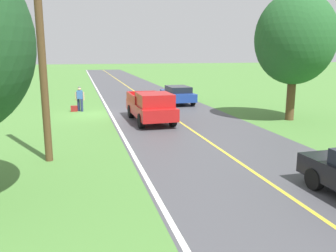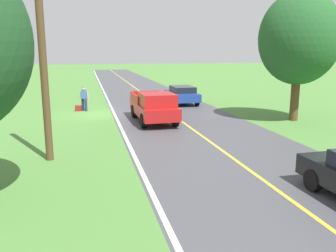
# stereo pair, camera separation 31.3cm
# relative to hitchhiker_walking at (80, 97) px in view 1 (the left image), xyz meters

# --- Properties ---
(ground_plane) EXTENTS (200.00, 200.00, 0.00)m
(ground_plane) POSITION_rel_hitchhiker_walking_xyz_m (-0.93, 1.59, -0.98)
(ground_plane) COLOR #4C7F38
(road_surface) EXTENTS (7.84, 120.00, 0.00)m
(road_surface) POSITION_rel_hitchhiker_walking_xyz_m (-5.69, 1.59, -0.98)
(road_surface) COLOR #47474C
(road_surface) RESTS_ON ground
(lane_edge_line) EXTENTS (0.16, 117.60, 0.00)m
(lane_edge_line) POSITION_rel_hitchhiker_walking_xyz_m (-1.95, 1.59, -0.98)
(lane_edge_line) COLOR silver
(lane_edge_line) RESTS_ON ground
(lane_centre_line) EXTENTS (0.14, 117.60, 0.00)m
(lane_centre_line) POSITION_rel_hitchhiker_walking_xyz_m (-5.69, 1.59, -0.98)
(lane_centre_line) COLOR gold
(lane_centre_line) RESTS_ON ground
(hitchhiker_walking) EXTENTS (0.62, 0.52, 1.75)m
(hitchhiker_walking) POSITION_rel_hitchhiker_walking_xyz_m (0.00, 0.00, 0.00)
(hitchhiker_walking) COLOR navy
(hitchhiker_walking) RESTS_ON ground
(suitcase_carried) EXTENTS (0.47, 0.22, 0.41)m
(suitcase_carried) POSITION_rel_hitchhiker_walking_xyz_m (0.42, 0.06, -0.77)
(suitcase_carried) COLOR maroon
(suitcase_carried) RESTS_ON ground
(pickup_truck_passing) EXTENTS (2.20, 5.45, 1.82)m
(pickup_truck_passing) POSITION_rel_hitchhiker_walking_xyz_m (-4.04, 5.15, -0.01)
(pickup_truck_passing) COLOR #B21919
(pickup_truck_passing) RESTS_ON ground
(tree_far_side_near) EXTENTS (4.69, 4.69, 7.57)m
(tree_far_side_near) POSITION_rel_hitchhiker_walking_xyz_m (-12.42, 6.50, 3.87)
(tree_far_side_near) COLOR brown
(tree_far_side_near) RESTS_ON ground
(sedan_near_oncoming) EXTENTS (1.97, 4.42, 1.41)m
(sedan_near_oncoming) POSITION_rel_hitchhiker_walking_xyz_m (-7.67, -1.91, -0.23)
(sedan_near_oncoming) COLOR navy
(sedan_near_oncoming) RESTS_ON ground
(utility_pole_roadside) EXTENTS (0.28, 0.28, 8.59)m
(utility_pole_roadside) POSITION_rel_hitchhiker_walking_xyz_m (1.30, 11.53, 3.31)
(utility_pole_roadside) COLOR brown
(utility_pole_roadside) RESTS_ON ground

